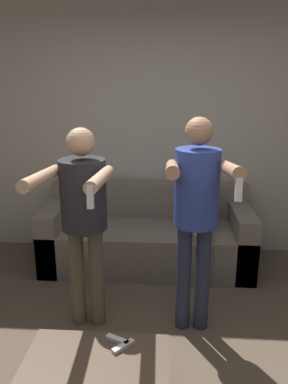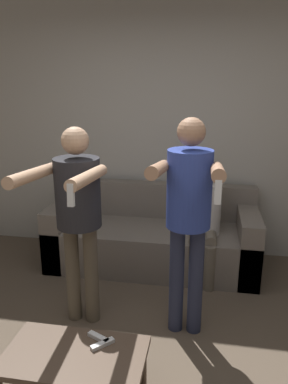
{
  "view_description": "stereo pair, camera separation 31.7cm",
  "coord_description": "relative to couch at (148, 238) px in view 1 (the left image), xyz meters",
  "views": [
    {
      "loc": [
        0.09,
        -1.8,
        1.85
      ],
      "look_at": [
        -0.11,
        1.24,
        0.94
      ],
      "focal_mm": 35.0,
      "sensor_mm": 36.0,
      "label": 1
    },
    {
      "loc": [
        0.41,
        -1.76,
        1.85
      ],
      "look_at": [
        -0.11,
        1.24,
        0.94
      ],
      "focal_mm": 35.0,
      "sensor_mm": 36.0,
      "label": 2
    }
  ],
  "objects": [
    {
      "name": "coffee_table",
      "position": [
        -0.18,
        -1.84,
        0.02
      ],
      "size": [
        0.82,
        0.47,
        0.34
      ],
      "color": "brown",
      "rests_on": "ground_plane"
    },
    {
      "name": "person_standing_right",
      "position": [
        0.41,
        -1.07,
        0.74
      ],
      "size": [
        0.44,
        0.76,
        1.62
      ],
      "color": "#282D47",
      "rests_on": "ground_plane"
    },
    {
      "name": "remote_far",
      "position": [
        -0.08,
        -1.69,
        0.07
      ],
      "size": [
        0.15,
        0.1,
        0.02
      ],
      "color": "white",
      "rests_on": "coffee_table"
    },
    {
      "name": "person_seated",
      "position": [
        0.51,
        -0.16,
        0.35
      ],
      "size": [
        0.32,
        0.53,
        1.15
      ],
      "color": "#6B6051",
      "rests_on": "ground_plane"
    },
    {
      "name": "person_standing_left",
      "position": [
        -0.4,
        -1.07,
        0.69
      ],
      "size": [
        0.45,
        0.8,
        1.55
      ],
      "color": "brown",
      "rests_on": "ground_plane"
    },
    {
      "name": "couch",
      "position": [
        0.0,
        0.0,
        0.0
      ],
      "size": [
        2.09,
        0.81,
        0.8
      ],
      "color": "slate",
      "rests_on": "ground_plane"
    },
    {
      "name": "wall_back",
      "position": [
        0.11,
        0.43,
        1.07
      ],
      "size": [
        6.4,
        0.06,
        2.7
      ],
      "color": "#B7B2A8",
      "rests_on": "ground_plane"
    },
    {
      "name": "remote_near",
      "position": [
        -0.04,
        -1.74,
        0.07
      ],
      "size": [
        0.13,
        0.13,
        0.02
      ],
      "color": "white",
      "rests_on": "coffee_table"
    }
  ]
}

